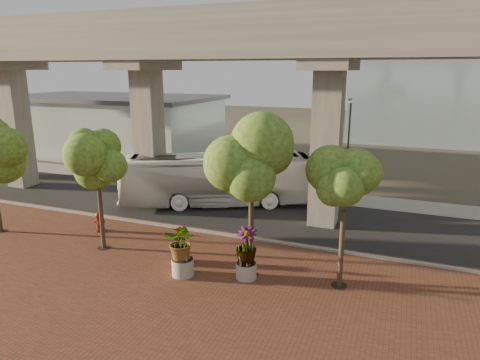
% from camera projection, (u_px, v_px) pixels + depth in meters
% --- Properties ---
extents(ground, '(160.00, 160.00, 0.00)m').
position_uv_depth(ground, '(219.00, 222.00, 26.18)').
color(ground, '#393529').
rests_on(ground, ground).
extents(brick_plaza, '(70.00, 13.00, 0.06)m').
position_uv_depth(brick_plaza, '(145.00, 279.00, 18.96)').
color(brick_plaza, brown).
rests_on(brick_plaza, ground).
extents(asphalt_road, '(90.00, 8.00, 0.04)m').
position_uv_depth(asphalt_road, '(231.00, 212.00, 27.98)').
color(asphalt_road, black).
rests_on(asphalt_road, ground).
extents(curb_strip, '(70.00, 0.25, 0.16)m').
position_uv_depth(curb_strip, '(204.00, 232.00, 24.36)').
color(curb_strip, gray).
rests_on(curb_strip, ground).
extents(far_sidewalk, '(90.00, 3.00, 0.06)m').
position_uv_depth(far_sidewalk, '(258.00, 190.00, 32.93)').
color(far_sidewalk, gray).
rests_on(far_sidewalk, ground).
extents(transit_viaduct, '(72.00, 5.60, 12.40)m').
position_uv_depth(transit_viaduct, '(230.00, 99.00, 26.15)').
color(transit_viaduct, '#9B988D').
rests_on(transit_viaduct, ground).
extents(station_pavilion, '(23.00, 13.00, 6.30)m').
position_uv_depth(station_pavilion, '(111.00, 124.00, 46.83)').
color(station_pavilion, silver).
rests_on(station_pavilion, ground).
extents(transit_bus, '(13.10, 8.20, 3.63)m').
position_uv_depth(transit_bus, '(217.00, 179.00, 29.09)').
color(transit_bus, white).
rests_on(transit_bus, ground).
extents(fire_hydrant, '(0.60, 0.54, 1.21)m').
position_uv_depth(fire_hydrant, '(99.00, 221.00, 24.42)').
color(fire_hydrant, '#661C0B').
rests_on(fire_hydrant, ground).
extents(planter_front, '(2.21, 2.21, 2.43)m').
position_uv_depth(planter_front, '(182.00, 244.00, 18.93)').
color(planter_front, '#AEA79D').
rests_on(planter_front, ground).
extents(planter_right, '(2.24, 2.24, 2.39)m').
position_uv_depth(planter_right, '(246.00, 248.00, 18.66)').
color(planter_right, '#A69F96').
rests_on(planter_right, ground).
extents(planter_left, '(1.77, 1.77, 1.94)m').
position_uv_depth(planter_left, '(181.00, 240.00, 20.24)').
color(planter_left, '#9B978C').
rests_on(planter_left, ground).
extents(street_tree_near_west, '(3.52, 3.52, 6.27)m').
position_uv_depth(street_tree_near_west, '(97.00, 160.00, 21.05)').
color(street_tree_near_west, '#463828').
rests_on(street_tree_near_west, ground).
extents(street_tree_near_east, '(4.07, 4.07, 6.89)m').
position_uv_depth(street_tree_near_east, '(251.00, 167.00, 18.07)').
color(street_tree_near_east, '#463828').
rests_on(street_tree_near_east, ground).
extents(street_tree_far_east, '(3.22, 3.22, 5.80)m').
position_uv_depth(street_tree_far_east, '(345.00, 189.00, 17.28)').
color(street_tree_far_east, '#463828').
rests_on(street_tree_far_east, ground).
extents(streetlamp_west, '(0.41, 1.20, 8.26)m').
position_uv_depth(streetlamp_west, '(160.00, 124.00, 34.18)').
color(streetlamp_west, '#2A2B2F').
rests_on(streetlamp_west, ground).
extents(streetlamp_east, '(0.35, 1.04, 7.15)m').
position_uv_depth(streetlamp_east, '(348.00, 144.00, 28.93)').
color(streetlamp_east, '#333338').
rests_on(streetlamp_east, ground).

